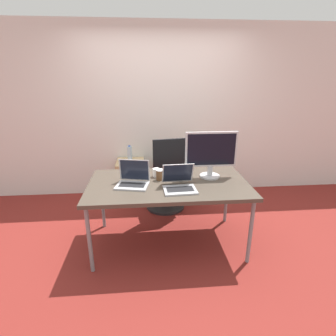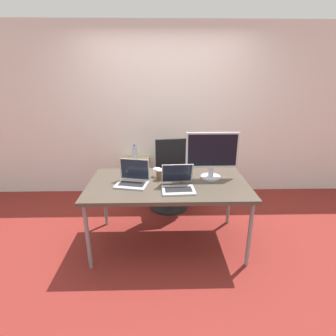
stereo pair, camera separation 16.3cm
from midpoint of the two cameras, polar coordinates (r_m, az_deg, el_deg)
name	(u,v)px [view 1 (the left image)]	position (r m, az deg, el deg)	size (l,w,h in m)	color
ground_plane	(168,242)	(3.21, -1.44, -15.82)	(14.00, 14.00, 0.00)	maroon
wall_back	(160,113)	(4.15, -2.90, 11.82)	(10.00, 0.05, 2.60)	silver
desk	(168,186)	(2.86, -1.56, -4.03)	(1.72, 0.94, 0.76)	#473D33
office_chair	(166,183)	(3.73, -1.61, -3.22)	(0.56, 0.59, 1.09)	#232326
cabinet_left	(131,180)	(4.16, -9.17, -2.58)	(0.42, 0.46, 0.61)	tan
cabinet_right	(195,178)	(4.21, 4.86, -2.15)	(0.42, 0.46, 0.61)	tan
water_bottle	(130,154)	(4.03, -9.50, 3.04)	(0.07, 0.07, 0.25)	silver
laptop_left	(179,184)	(2.67, 0.71, -3.53)	(0.34, 0.34, 0.24)	#ADADB2
laptop_right	(133,180)	(2.80, -9.30, -2.65)	(0.37, 0.33, 0.26)	#ADADB2
monitor	(211,154)	(2.93, 7.76, 3.12)	(0.58, 0.23, 0.52)	#B7B7BC
mouse	(181,180)	(2.87, 1.14, -2.59)	(0.05, 0.07, 0.03)	silver
coffee_cup_white	(156,173)	(2.99, -4.13, -1.02)	(0.08, 0.08, 0.10)	white
coffee_cup_brown	(160,175)	(2.89, -3.39, -1.48)	(0.09, 0.09, 0.12)	brown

